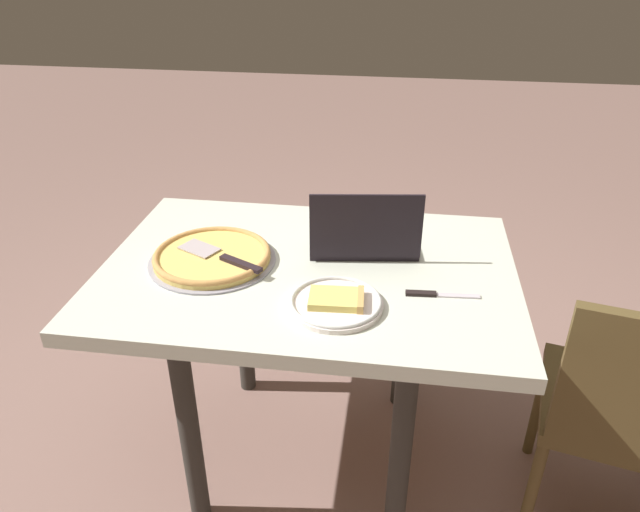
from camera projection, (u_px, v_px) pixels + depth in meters
The scene contains 7 objects.
ground_plane at pixel (310, 451), 2.13m from camera, with size 12.00×12.00×0.00m, color #88675D.
dining_table at pixel (308, 294), 1.80m from camera, with size 1.22×0.84×0.77m.
laptop at pixel (363, 236), 1.83m from camera, with size 0.36×0.29×0.22m.
pizza_plate at pixel (336, 302), 1.56m from camera, with size 0.25×0.25×0.04m.
pizza_tray at pixel (212, 256), 1.77m from camera, with size 0.38×0.38×0.04m.
table_knife at pixel (435, 294), 1.61m from camera, with size 0.20×0.03×0.01m.
chair_near at pixel (627, 410), 1.60m from camera, with size 0.51×0.51×0.88m.
Camera 1 is at (-0.25, 1.49, 1.66)m, focal length 33.19 mm.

